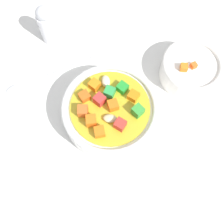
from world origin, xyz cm
name	(u,v)px	position (x,y,z in cm)	size (l,w,h in cm)	color
ground_plane	(112,119)	(0.00, 0.00, -1.00)	(140.00, 140.00, 2.00)	silver
soup_bowl_main	(112,112)	(0.00, 0.01, 3.16)	(17.04, 17.04, 7.31)	white
spoon	(48,76)	(9.07, 12.82, 0.42)	(9.71, 19.50, 0.90)	silver
side_bowl_small	(192,69)	(8.81, -15.81, 2.53)	(11.58, 11.58, 5.47)	white
pepper_shaker	(49,25)	(18.36, 12.33, 4.64)	(3.32, 3.32, 9.33)	silver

